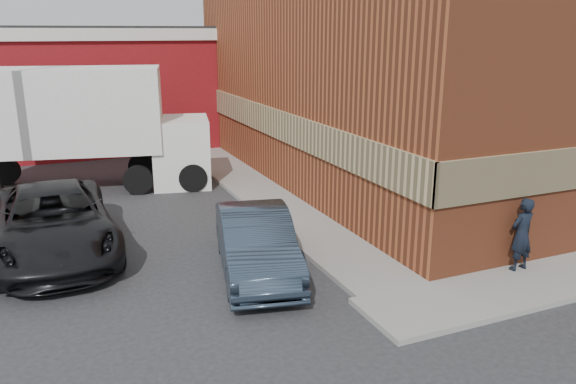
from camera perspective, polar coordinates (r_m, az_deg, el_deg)
name	(u,v)px	position (r m, az deg, el deg)	size (l,w,h in m)	color
ground	(369,299)	(12.03, 8.27, -10.70)	(90.00, 90.00, 0.00)	#28282B
brick_building	(443,50)	(23.04, 15.50, 13.73)	(14.25, 18.25, 9.36)	brown
sidewalk_west	(252,187)	(19.90, -3.70, 0.49)	(1.80, 18.00, 0.12)	gray
warehouse	(40,88)	(29.22, -23.91, 9.63)	(16.30, 8.30, 5.60)	maroon
man	(522,234)	(13.72, 22.66, -3.99)	(0.62, 0.41, 1.70)	black
sedan	(256,242)	(12.85, -3.27, -5.14)	(1.57, 4.50, 1.48)	#2C3949
suv_a	(54,222)	(15.03, -22.72, -2.86)	(2.76, 6.00, 1.67)	black
box_truck	(89,120)	(20.68, -19.58, 6.89)	(8.85, 4.27, 4.20)	white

